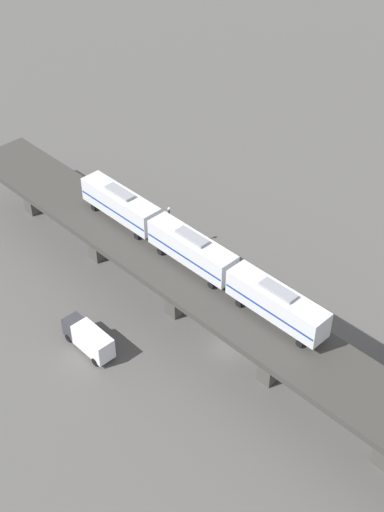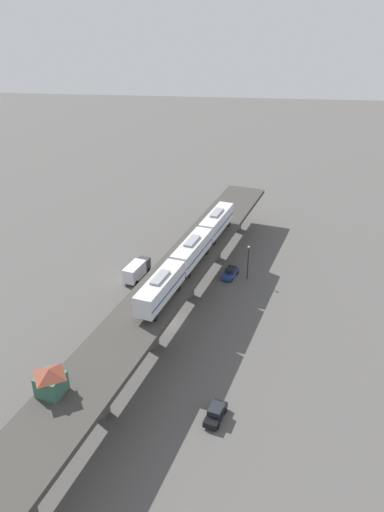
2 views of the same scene
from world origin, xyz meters
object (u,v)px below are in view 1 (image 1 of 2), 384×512
subway_train (192,249)px  street_lamp (169,225)px  street_car_blue (155,255)px  delivery_truck (89,338)px

subway_train → street_lamp: size_ratio=5.29×
street_car_blue → delivery_truck: (17.40, 2.40, 0.82)m
street_lamp → street_car_blue: bearing=-7.7°
subway_train → street_car_blue: subway_train is taller
street_car_blue → delivery_truck: delivery_truck is taller
subway_train → street_lamp: bearing=-135.7°
subway_train → street_lamp: (-9.34, -9.10, -6.02)m
delivery_truck → street_lamp: street_lamp is taller
delivery_truck → street_lamp: (-20.53, -1.98, 2.35)m
street_car_blue → subway_train: bearing=56.9°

